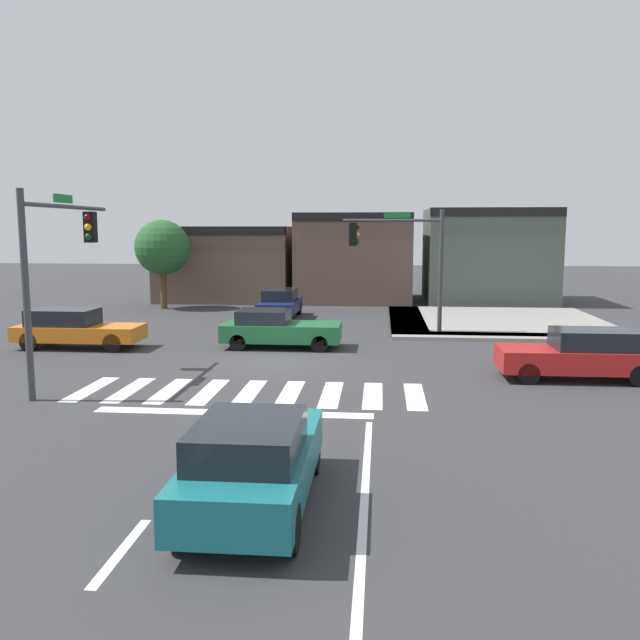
{
  "coord_description": "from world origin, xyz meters",
  "views": [
    {
      "loc": [
        3.52,
        -21.84,
        4.42
      ],
      "look_at": [
        1.4,
        1.28,
        1.22
      ],
      "focal_mm": 37.29,
      "sensor_mm": 36.0,
      "label": 1
    }
  ],
  "objects": [
    {
      "name": "traffic_signal_northeast",
      "position": [
        4.35,
        5.99,
        3.56
      ],
      "size": [
        4.15,
        0.32,
        5.21
      ],
      "rotation": [
        0.0,
        0.0,
        3.14
      ],
      "color": "#383A3D",
      "rests_on": "ground_plane"
    },
    {
      "name": "bike_detector_marking",
      "position": [
        1.5,
        -8.32,
        0.0
      ],
      "size": [
        1.18,
        1.18,
        0.01
      ],
      "color": "yellow",
      "rests_on": "ground_plane"
    },
    {
      "name": "lane_markings",
      "position": [
        1.06,
        -12.74,
        0.0
      ],
      "size": [
        6.8,
        24.25,
        0.01
      ],
      "color": "white",
      "rests_on": "ground_plane"
    },
    {
      "name": "ground_plane",
      "position": [
        0.0,
        0.0,
        0.0
      ],
      "size": [
        120.0,
        120.0,
        0.0
      ],
      "primitive_type": "plane",
      "color": "#353538"
    },
    {
      "name": "traffic_signal_southwest",
      "position": [
        -5.44,
        -3.99,
        3.79
      ],
      "size": [
        0.32,
        5.12,
        5.42
      ],
      "rotation": [
        0.0,
        0.0,
        1.57
      ],
      "color": "#383A3D",
      "rests_on": "ground_plane"
    },
    {
      "name": "storefront_row",
      "position": [
        2.73,
        19.28,
        2.62
      ],
      "size": [
        23.63,
        7.02,
        5.59
      ],
      "color": "brown",
      "rests_on": "ground_plane"
    },
    {
      "name": "car_navy",
      "position": [
        -1.43,
        10.54,
        0.75
      ],
      "size": [
        1.72,
        4.42,
        1.45
      ],
      "rotation": [
        0.0,
        0.0,
        -1.57
      ],
      "color": "#141E4C",
      "rests_on": "ground_plane"
    },
    {
      "name": "car_red",
      "position": [
        9.41,
        -2.06,
        0.75
      ],
      "size": [
        4.5,
        1.74,
        1.5
      ],
      "rotation": [
        0.0,
        0.0,
        3.14
      ],
      "color": "red",
      "rests_on": "ground_plane"
    },
    {
      "name": "crosswalk_near",
      "position": [
        -0.0,
        -4.5,
        0.0
      ],
      "size": [
        9.45,
        2.89,
        0.01
      ],
      "color": "silver",
      "rests_on": "ground_plane"
    },
    {
      "name": "curb_corner_northeast",
      "position": [
        8.49,
        9.42,
        0.07
      ],
      "size": [
        10.0,
        10.6,
        0.15
      ],
      "color": "gray",
      "rests_on": "ground_plane"
    },
    {
      "name": "car_teal",
      "position": [
        1.56,
        -11.91,
        0.78
      ],
      "size": [
        1.77,
        4.47,
        1.54
      ],
      "rotation": [
        0.0,
        0.0,
        1.57
      ],
      "color": "#196B70",
      "rests_on": "ground_plane"
    },
    {
      "name": "car_orange",
      "position": [
        -7.79,
        1.63,
        0.75
      ],
      "size": [
        4.61,
        1.73,
        1.47
      ],
      "color": "orange",
      "rests_on": "ground_plane"
    },
    {
      "name": "roadside_tree",
      "position": [
        -8.5,
        14.0,
        3.37
      ],
      "size": [
        3.02,
        3.02,
        4.91
      ],
      "color": "#4C3823",
      "rests_on": "ground_plane"
    },
    {
      "name": "car_green",
      "position": [
        -0.28,
        2.43,
        0.71
      ],
      "size": [
        4.39,
        1.87,
        1.42
      ],
      "color": "#1E6638",
      "rests_on": "ground_plane"
    }
  ]
}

